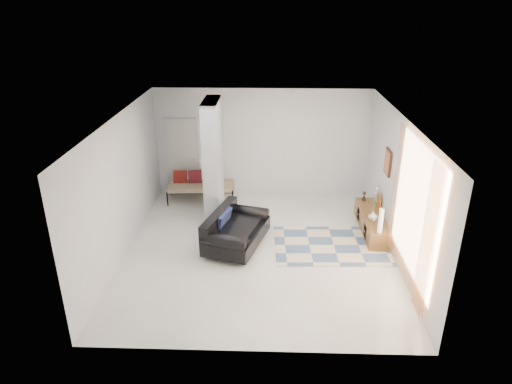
{
  "coord_description": "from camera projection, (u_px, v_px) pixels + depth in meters",
  "views": [
    {
      "loc": [
        0.23,
        -8.32,
        4.92
      ],
      "look_at": [
        -0.08,
        0.6,
        1.05
      ],
      "focal_mm": 32.0,
      "sensor_mm": 36.0,
      "label": 1
    }
  ],
  "objects": [
    {
      "name": "wall_art",
      "position": [
        388.0,
        162.0,
        9.68
      ],
      "size": [
        0.04,
        0.45,
        0.55
      ],
      "primitive_type": "cube",
      "color": "#391E0F",
      "rests_on": "wall_right"
    },
    {
      "name": "daybed",
      "position": [
        200.0,
        185.0,
        11.75
      ],
      "size": [
        1.72,
        0.82,
        0.77
      ],
      "rotation": [
        0.0,
        0.0,
        0.07
      ],
      "color": "black",
      "rests_on": "floor"
    },
    {
      "name": "bronze_figurine",
      "position": [
        364.0,
        196.0,
        10.86
      ],
      "size": [
        0.12,
        0.12,
        0.22
      ],
      "primitive_type": null,
      "rotation": [
        0.0,
        0.0,
        0.07
      ],
      "color": "#2F2215",
      "rests_on": "media_console"
    },
    {
      "name": "media_console",
      "position": [
        371.0,
        222.0,
        10.26
      ],
      "size": [
        0.45,
        1.89,
        0.8
      ],
      "color": "brown",
      "rests_on": "floor"
    },
    {
      "name": "floor",
      "position": [
        259.0,
        249.0,
        9.6
      ],
      "size": [
        6.0,
        6.0,
        0.0
      ],
      "primitive_type": "plane",
      "color": "beige",
      "rests_on": "ground"
    },
    {
      "name": "wall_right",
      "position": [
        399.0,
        190.0,
        8.95
      ],
      "size": [
        0.0,
        6.0,
        6.0
      ],
      "primitive_type": "plane",
      "rotation": [
        1.57,
        0.0,
        -1.57
      ],
      "color": "silver",
      "rests_on": "ground"
    },
    {
      "name": "loveseat",
      "position": [
        234.0,
        231.0,
        9.6
      ],
      "size": [
        1.41,
        1.87,
        0.76
      ],
      "rotation": [
        0.0,
        0.0,
        -0.29
      ],
      "color": "silver",
      "rests_on": "floor"
    },
    {
      "name": "hallway_door",
      "position": [
        182.0,
        156.0,
        11.97
      ],
      "size": [
        0.85,
        0.06,
        2.04
      ],
      "primitive_type": "cube",
      "color": "silver",
      "rests_on": "floor"
    },
    {
      "name": "area_rug",
      "position": [
        334.0,
        245.0,
        9.73
      ],
      "size": [
        2.57,
        1.76,
        0.01
      ],
      "primitive_type": "cube",
      "rotation": [
        0.0,
        0.0,
        0.03
      ],
      "color": "beige",
      "rests_on": "floor"
    },
    {
      "name": "wall_back",
      "position": [
        262.0,
        143.0,
        11.79
      ],
      "size": [
        6.0,
        0.0,
        6.0
      ],
      "primitive_type": "plane",
      "rotation": [
        1.57,
        0.0,
        0.0
      ],
      "color": "silver",
      "rests_on": "ground"
    },
    {
      "name": "vase",
      "position": [
        373.0,
        216.0,
        9.9
      ],
      "size": [
        0.23,
        0.23,
        0.21
      ],
      "primitive_type": "imported",
      "rotation": [
        0.0,
        0.0,
        0.12
      ],
      "color": "white",
      "rests_on": "media_console"
    },
    {
      "name": "partition_column",
      "position": [
        213.0,
        160.0,
        10.54
      ],
      "size": [
        0.35,
        1.2,
        2.8
      ],
      "primitive_type": "cube",
      "color": "#A8ACAF",
      "rests_on": "floor"
    },
    {
      "name": "ceiling",
      "position": [
        259.0,
        119.0,
        8.48
      ],
      "size": [
        6.0,
        6.0,
        0.0
      ],
      "primitive_type": "plane",
      "rotation": [
        3.14,
        0.0,
        0.0
      ],
      "color": "white",
      "rests_on": "wall_back"
    },
    {
      "name": "wall_front",
      "position": [
        253.0,
        272.0,
        6.29
      ],
      "size": [
        6.0,
        0.0,
        6.0
      ],
      "primitive_type": "plane",
      "rotation": [
        -1.57,
        0.0,
        0.0
      ],
      "color": "silver",
      "rests_on": "ground"
    },
    {
      "name": "cylinder_lamp",
      "position": [
        381.0,
        221.0,
        9.33
      ],
      "size": [
        0.1,
        0.1,
        0.53
      ],
      "primitive_type": "cylinder",
      "color": "silver",
      "rests_on": "media_console"
    },
    {
      "name": "curtain",
      "position": [
        411.0,
        213.0,
        7.88
      ],
      "size": [
        0.0,
        2.55,
        2.55
      ],
      "primitive_type": "plane",
      "rotation": [
        1.57,
        0.0,
        1.57
      ],
      "color": "orange",
      "rests_on": "wall_right"
    },
    {
      "name": "wall_left",
      "position": [
        122.0,
        186.0,
        9.12
      ],
      "size": [
        0.0,
        6.0,
        6.0
      ],
      "primitive_type": "plane",
      "rotation": [
        1.57,
        0.0,
        1.57
      ],
      "color": "silver",
      "rests_on": "ground"
    }
  ]
}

